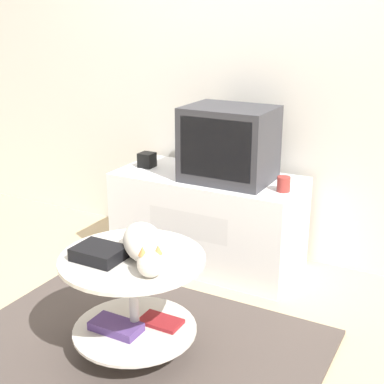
{
  "coord_description": "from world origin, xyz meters",
  "views": [
    {
      "loc": [
        1.27,
        -1.83,
        1.54
      ],
      "look_at": [
        0.02,
        0.47,
        0.66
      ],
      "focal_mm": 50.0,
      "sensor_mm": 36.0,
      "label": 1
    }
  ],
  "objects_px": {
    "dvd_box": "(99,253)",
    "cat": "(144,244)",
    "speaker": "(147,160)",
    "tv": "(228,144)"
  },
  "relations": [
    {
      "from": "tv",
      "to": "cat",
      "type": "bearing_deg",
      "value": -85.98
    },
    {
      "from": "tv",
      "to": "cat",
      "type": "distance_m",
      "value": 1.05
    },
    {
      "from": "dvd_box",
      "to": "speaker",
      "type": "bearing_deg",
      "value": 113.02
    },
    {
      "from": "tv",
      "to": "cat",
      "type": "xyz_separation_m",
      "value": [
        0.07,
        -1.02,
        -0.23
      ]
    },
    {
      "from": "tv",
      "to": "dvd_box",
      "type": "distance_m",
      "value": 1.16
    },
    {
      "from": "dvd_box",
      "to": "cat",
      "type": "height_order",
      "value": "cat"
    },
    {
      "from": "speaker",
      "to": "dvd_box",
      "type": "height_order",
      "value": "speaker"
    },
    {
      "from": "dvd_box",
      "to": "cat",
      "type": "xyz_separation_m",
      "value": [
        0.17,
        0.1,
        0.04
      ]
    },
    {
      "from": "speaker",
      "to": "tv",
      "type": "bearing_deg",
      "value": -0.2
    },
    {
      "from": "speaker",
      "to": "cat",
      "type": "height_order",
      "value": "speaker"
    }
  ]
}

